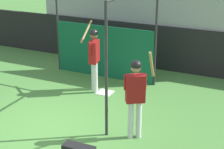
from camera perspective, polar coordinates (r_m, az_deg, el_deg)
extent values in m
plane|color=#477F38|center=(9.52, -9.47, -7.77)|extent=(60.00, 60.00, 0.00)
cube|color=black|center=(13.46, 2.67, 4.67)|extent=(24.00, 0.12, 1.54)
cube|color=#9E9E99|center=(14.44, 4.64, 8.30)|extent=(7.05, 2.40, 2.79)
cube|color=navy|center=(14.88, -6.55, 9.38)|extent=(0.45, 0.40, 0.10)
cube|color=navy|center=(14.98, -6.23, 10.37)|extent=(0.45, 0.06, 0.40)
cube|color=navy|center=(14.60, -4.68, 9.23)|extent=(0.45, 0.40, 0.10)
cube|color=navy|center=(14.71, -4.36, 10.24)|extent=(0.45, 0.06, 0.40)
cube|color=navy|center=(14.34, -2.74, 9.06)|extent=(0.45, 0.40, 0.10)
cube|color=navy|center=(14.46, -2.42, 10.09)|extent=(0.45, 0.06, 0.40)
cube|color=navy|center=(14.10, -0.74, 8.88)|extent=(0.45, 0.40, 0.10)
cube|color=navy|center=(14.22, -0.42, 9.92)|extent=(0.45, 0.06, 0.40)
cube|color=navy|center=(13.88, 1.34, 8.68)|extent=(0.45, 0.40, 0.10)
cube|color=navy|center=(13.99, 1.64, 9.74)|extent=(0.45, 0.06, 0.40)
cube|color=navy|center=(13.67, 3.47, 8.46)|extent=(0.45, 0.40, 0.10)
cube|color=navy|center=(13.79, 3.77, 9.54)|extent=(0.45, 0.06, 0.40)
cube|color=navy|center=(13.49, 5.66, 8.23)|extent=(0.45, 0.40, 0.10)
cube|color=navy|center=(13.60, 5.96, 9.32)|extent=(0.45, 0.06, 0.40)
cube|color=navy|center=(13.32, 7.91, 7.97)|extent=(0.45, 0.40, 0.10)
cube|color=navy|center=(13.44, 8.20, 9.08)|extent=(0.45, 0.06, 0.40)
cube|color=navy|center=(13.17, 10.21, 7.70)|extent=(0.45, 0.40, 0.10)
cube|color=navy|center=(13.30, 10.48, 8.82)|extent=(0.45, 0.06, 0.40)
cube|color=navy|center=(13.05, 12.56, 7.41)|extent=(0.45, 0.40, 0.10)
cube|color=navy|center=(13.17, 12.82, 8.54)|extent=(0.45, 0.06, 0.40)
cube|color=navy|center=(12.95, 14.94, 7.10)|extent=(0.45, 0.40, 0.10)
cube|color=navy|center=(13.07, 15.18, 8.24)|extent=(0.45, 0.06, 0.40)
cube|color=navy|center=(15.22, -3.22, 11.27)|extent=(0.45, 0.40, 0.10)
cube|color=navy|center=(14.97, -1.33, 11.13)|extent=(0.45, 0.40, 0.10)
cube|color=navy|center=(14.74, 0.63, 10.98)|extent=(0.45, 0.40, 0.10)
cube|color=navy|center=(14.52, 2.64, 10.82)|extent=(0.45, 0.40, 0.10)
cube|color=navy|center=(14.33, 4.71, 10.63)|extent=(0.45, 0.40, 0.10)
cube|color=navy|center=(14.15, 6.83, 10.43)|extent=(0.45, 0.40, 0.10)
cube|color=navy|center=(13.99, 9.00, 10.20)|extent=(0.45, 0.40, 0.10)
cube|color=navy|center=(13.85, 11.21, 9.96)|extent=(0.45, 0.40, 0.10)
cube|color=navy|center=(13.99, 11.46, 11.00)|extent=(0.45, 0.06, 0.40)
cube|color=navy|center=(13.74, 13.46, 9.70)|extent=(0.45, 0.40, 0.10)
cube|color=navy|center=(13.87, 13.70, 10.75)|extent=(0.45, 0.06, 0.40)
cube|color=navy|center=(13.64, 15.74, 9.42)|extent=(0.45, 0.40, 0.10)
cube|color=navy|center=(13.77, 15.97, 10.48)|extent=(0.45, 0.06, 0.40)
cylinder|color=#282828|center=(8.35, -0.88, 0.27)|extent=(0.07, 0.07, 3.15)
cylinder|color=#282828|center=(12.89, -8.28, 7.45)|extent=(0.07, 0.07, 3.15)
cylinder|color=#282828|center=(11.41, 6.70, 5.78)|extent=(0.07, 0.07, 3.15)
cube|color=#0F5133|center=(12.22, -1.25, 3.47)|extent=(3.42, 0.03, 1.73)
cube|color=white|center=(11.25, -1.06, -2.75)|extent=(0.44, 0.44, 0.02)
cylinder|color=silver|center=(11.12, -2.52, -0.55)|extent=(0.16, 0.16, 0.92)
cylinder|color=silver|center=(11.34, -2.84, -0.12)|extent=(0.16, 0.16, 0.92)
cube|color=maroon|center=(10.97, -2.75, 3.50)|extent=(0.32, 0.51, 0.65)
sphere|color=brown|center=(10.83, -2.79, 6.03)|extent=(0.23, 0.23, 0.23)
sphere|color=black|center=(10.82, -2.80, 6.29)|extent=(0.24, 0.24, 0.24)
cylinder|color=maroon|center=(10.71, -3.30, 3.87)|extent=(0.08, 0.08, 0.36)
cylinder|color=maroon|center=(11.17, -2.63, 4.60)|extent=(0.08, 0.08, 0.36)
cylinder|color=#AD7F4C|center=(11.16, -3.93, 6.57)|extent=(0.10, 0.75, 0.55)
sphere|color=#AD7F4C|center=(11.08, -2.24, 5.16)|extent=(0.08, 0.08, 0.08)
cylinder|color=silver|center=(8.70, 2.85, -6.94)|extent=(0.18, 0.18, 0.92)
cylinder|color=silver|center=(8.74, 4.10, -6.85)|extent=(0.18, 0.18, 0.92)
cube|color=maroon|center=(8.38, 3.59, -2.15)|extent=(0.48, 0.42, 0.65)
sphere|color=#A37556|center=(8.20, 3.67, 1.06)|extent=(0.23, 0.23, 0.23)
sphere|color=black|center=(8.18, 3.68, 1.40)|extent=(0.24, 0.24, 0.24)
cylinder|color=maroon|center=(8.32, 2.04, -1.21)|extent=(0.10, 0.10, 0.36)
cylinder|color=maroon|center=(8.41, 5.07, -1.04)|extent=(0.10, 0.10, 0.36)
cylinder|color=#AD7F4C|center=(8.26, 6.07, 1.53)|extent=(0.13, 0.54, 0.73)
sphere|color=#AD7F4C|center=(8.42, 4.35, -0.56)|extent=(0.08, 0.08, 0.08)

